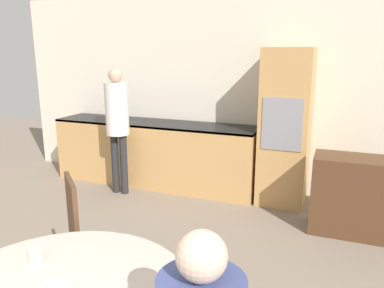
# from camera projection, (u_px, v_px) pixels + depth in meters

# --- Properties ---
(wall_back) EXTENTS (7.17, 0.05, 2.60)m
(wall_back) POSITION_uv_depth(u_px,v_px,m) (255.00, 93.00, 4.87)
(wall_back) COLOR silver
(wall_back) RESTS_ON ground_plane
(kitchen_counter) EXTENTS (2.88, 0.60, 0.89)m
(kitchen_counter) POSITION_uv_depth(u_px,v_px,m) (155.00, 152.00, 5.22)
(kitchen_counter) COLOR tan
(kitchen_counter) RESTS_ON ground_plane
(oven_unit) EXTENTS (0.56, 0.59, 1.87)m
(oven_unit) POSITION_uv_depth(u_px,v_px,m) (285.00, 128.00, 4.49)
(oven_unit) COLOR tan
(oven_unit) RESTS_ON ground_plane
(sideboard) EXTENTS (1.08, 0.45, 0.81)m
(sideboard) POSITION_uv_depth(u_px,v_px,m) (368.00, 197.00, 3.75)
(sideboard) COLOR #51331E
(sideboard) RESTS_ON ground_plane
(chair_far_left) EXTENTS (0.57, 0.57, 1.01)m
(chair_far_left) POSITION_uv_depth(u_px,v_px,m) (61.00, 244.00, 2.54)
(chair_far_left) COLOR #51331E
(chair_far_left) RESTS_ON ground_plane
(person_standing) EXTENTS (0.29, 0.29, 1.63)m
(person_standing) POSITION_uv_depth(u_px,v_px,m) (117.00, 117.00, 4.75)
(person_standing) COLOR #262628
(person_standing) RESTS_ON ground_plane
(cup) EXTENTS (0.07, 0.07, 0.09)m
(cup) POSITION_uv_depth(u_px,v_px,m) (36.00, 255.00, 1.93)
(cup) COLOR beige
(cup) RESTS_ON dining_table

